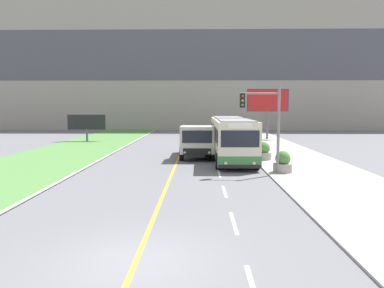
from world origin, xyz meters
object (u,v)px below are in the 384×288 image
object	(u,v)px
traffic_light_mast	(266,118)
planter_round_third	(256,145)
dump_truck	(197,142)
billboard_small	(87,123)
planter_round_second	(264,152)
billboard_large	(268,102)
car_distant	(219,134)
city_bus	(231,138)
planter_round_near	(283,163)

from	to	relation	value
traffic_light_mast	planter_round_third	world-z (taller)	traffic_light_mast
dump_truck	billboard_small	size ratio (longest dim) A/B	1.48
planter_round_second	planter_round_third	xyz separation A→B (m)	(0.25, 5.20, -0.04)
billboard_large	planter_round_second	bearing A→B (deg)	-101.01
billboard_large	planter_round_third	world-z (taller)	billboard_large
car_distant	billboard_large	distance (m)	6.80
city_bus	car_distant	bearing A→B (deg)	90.29
planter_round_near	city_bus	bearing A→B (deg)	110.56
planter_round_second	traffic_light_mast	bearing A→B (deg)	-98.73
city_bus	planter_round_second	world-z (taller)	city_bus
city_bus	planter_round_near	distance (m)	7.07
billboard_small	billboard_large	bearing A→B (deg)	7.20
city_bus	traffic_light_mast	world-z (taller)	traffic_light_mast
city_bus	billboard_large	size ratio (longest dim) A/B	2.19
car_distant	city_bus	bearing A→B (deg)	-89.71
city_bus	car_distant	world-z (taller)	city_bus
car_distant	planter_round_near	size ratio (longest dim) A/B	3.44
car_distant	planter_round_near	world-z (taller)	car_distant
billboard_small	dump_truck	bearing A→B (deg)	-47.63
dump_truck	planter_round_near	bearing A→B (deg)	-51.55
billboard_small	planter_round_third	world-z (taller)	billboard_small
dump_truck	planter_round_near	distance (m)	8.05
car_distant	planter_round_second	xyz separation A→B (m)	(2.31, -17.02, -0.05)
dump_truck	billboard_small	distance (m)	18.43
dump_truck	planter_round_second	size ratio (longest dim) A/B	4.92
traffic_light_mast	billboard_large	world-z (taller)	billboard_large
city_bus	billboard_large	bearing A→B (deg)	70.63
dump_truck	planter_round_near	xyz separation A→B (m)	(4.99, -6.29, -0.64)
billboard_small	planter_round_second	distance (m)	22.65
traffic_light_mast	planter_round_near	distance (m)	2.83
billboard_small	planter_round_near	size ratio (longest dim) A/B	3.42
planter_round_near	planter_round_second	size ratio (longest dim) A/B	0.97
traffic_light_mast	billboard_large	bearing A→B (deg)	79.54
planter_round_near	planter_round_second	bearing A→B (deg)	92.49
traffic_light_mast	planter_round_near	world-z (taller)	traffic_light_mast
billboard_small	car_distant	bearing A→B (deg)	8.88
traffic_light_mast	planter_round_second	distance (m)	6.16
planter_round_second	planter_round_third	size ratio (longest dim) A/B	1.06
dump_truck	planter_round_near	size ratio (longest dim) A/B	5.05
dump_truck	car_distant	xyz separation A→B (m)	(2.45, 15.93, -0.58)
billboard_small	city_bus	bearing A→B (deg)	-41.73
car_distant	traffic_light_mast	xyz separation A→B (m)	(1.47, -22.55, 2.54)
traffic_light_mast	billboard_small	bearing A→B (deg)	128.91
city_bus	planter_round_second	size ratio (longest dim) A/B	10.12
planter_round_near	billboard_large	bearing A→B (deg)	82.06
planter_round_near	planter_round_third	size ratio (longest dim) A/B	1.03
dump_truck	car_distant	world-z (taller)	dump_truck
planter_round_second	city_bus	bearing A→B (deg)	148.50
traffic_light_mast	planter_round_third	xyz separation A→B (m)	(1.10, 10.72, -2.62)
billboard_large	planter_round_near	bearing A→B (deg)	-97.94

